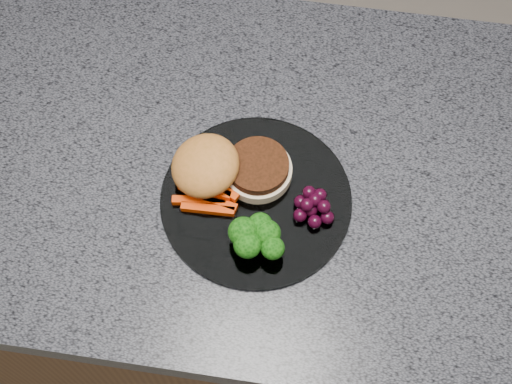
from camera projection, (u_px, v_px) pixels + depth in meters
The scene contains 7 objects.
island_cabinet at pixel (241, 274), 1.42m from camera, with size 1.20×0.60×0.86m, color #55371D.
countertop at pixel (235, 166), 1.01m from camera, with size 1.20×0.60×0.04m, color #494A52.
plate at pixel (256, 200), 0.97m from camera, with size 0.26×0.26×0.01m, color white.
burger at pixel (224, 168), 0.96m from camera, with size 0.19×0.14×0.05m.
carrot_sticks at pixel (208, 196), 0.96m from camera, with size 0.09×0.06×0.02m.
broccoli at pixel (256, 236), 0.91m from camera, with size 0.08×0.06×0.05m.
grape_bunch at pixel (314, 206), 0.94m from camera, with size 0.06×0.06×0.03m.
Camera 1 is at (0.10, -0.47, 1.77)m, focal length 50.00 mm.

